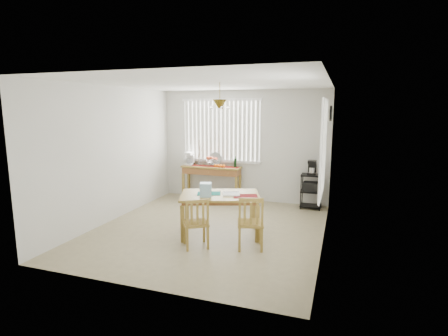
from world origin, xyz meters
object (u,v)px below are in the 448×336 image
at_px(sideboard, 212,175).
at_px(cart_items, 312,168).
at_px(chair_left, 196,223).
at_px(dining_table, 220,199).
at_px(wire_cart, 311,188).
at_px(chair_right, 251,223).

bearing_deg(sideboard, cart_items, -0.48).
bearing_deg(sideboard, chair_left, -73.86).
bearing_deg(cart_items, chair_left, -117.83).
bearing_deg(chair_left, dining_table, 77.24).
relative_size(wire_cart, chair_left, 0.93).
xyz_separation_m(cart_items, chair_right, (-0.69, -2.64, -0.48)).
height_order(wire_cart, cart_items, cart_items).
distance_m(sideboard, wire_cart, 2.35).
relative_size(wire_cart, cart_items, 2.43).
height_order(dining_table, chair_right, chair_right).
xyz_separation_m(sideboard, wire_cart, (2.34, -0.03, -0.15)).
distance_m(dining_table, chair_left, 0.74).
height_order(sideboard, cart_items, cart_items).
relative_size(sideboard, chair_left, 1.77).
bearing_deg(cart_items, chair_right, -104.57).
bearing_deg(chair_left, sideboard, 106.14).
bearing_deg(chair_right, dining_table, 145.03).
height_order(wire_cart, dining_table, wire_cart).
bearing_deg(cart_items, dining_table, -121.91).
xyz_separation_m(cart_items, dining_table, (-1.35, -2.17, -0.27)).
bearing_deg(dining_table, wire_cart, 57.99).
distance_m(cart_items, chair_left, 3.27).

